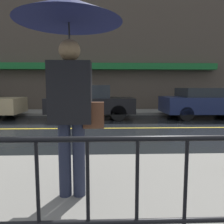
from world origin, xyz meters
name	(u,v)px	position (x,y,z in m)	size (l,w,h in m)	color
ground_plane	(48,129)	(0.00, 0.00, 0.00)	(80.00, 80.00, 0.00)	black
sidewalk_far	(68,112)	(0.00, 4.40, 0.07)	(28.00, 1.97, 0.14)	gray
lane_marking	(48,129)	(0.00, 0.00, 0.00)	(25.20, 0.12, 0.01)	gold
building_storefront	(70,54)	(0.00, 5.51, 3.36)	(28.00, 0.85, 6.81)	#4C4238
pedestrian	(70,39)	(1.57, -4.99, 1.96)	(1.19, 1.19, 2.27)	#23283D
car_black	(90,102)	(1.31, 2.44, 0.77)	(3.90, 1.79, 1.51)	black
car_navy	(205,102)	(6.64, 2.44, 0.72)	(3.94, 1.94, 1.39)	#19234C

